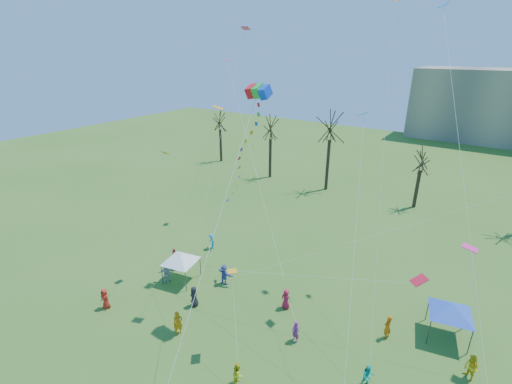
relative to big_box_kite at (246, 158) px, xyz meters
The scene contains 6 objects.
bare_tree_row 28.82m from the big_box_kite, 79.38° to the left, with size 68.47×8.01×11.39m.
big_box_kite is the anchor object (origin of this frame).
canopy_tent_white 12.36m from the big_box_kite, behind, with size 3.54×3.54×2.71m.
canopy_tent_blue 17.34m from the big_box_kite, 24.51° to the left, with size 3.72×3.72×2.85m.
festival_crowd 11.72m from the big_box_kite, 20.90° to the right, with size 26.75×13.24×1.86m.
small_kites_aloft 5.18m from the big_box_kite, 52.85° to the left, with size 30.05×18.52×31.32m.
Camera 1 is at (9.72, -11.10, 18.85)m, focal length 25.00 mm.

